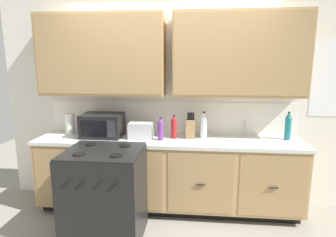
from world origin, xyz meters
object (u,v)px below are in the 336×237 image
(microwave, at_px, (102,125))
(bottle_teal, at_px, (288,126))
(bottle_violet, at_px, (161,129))
(stove_range, at_px, (105,194))
(knife_block, at_px, (190,128))
(toaster, at_px, (141,131))
(paper_towel_roll, at_px, (70,124))
(bottle_red, at_px, (174,127))
(bottle_clear, at_px, (204,125))

(microwave, relative_size, bottle_teal, 1.45)
(bottle_teal, bearing_deg, bottle_violet, -173.81)
(stove_range, distance_m, knife_block, 1.22)
(stove_range, height_order, microwave, microwave)
(stove_range, bearing_deg, toaster, 67.07)
(toaster, bearing_deg, bottle_violet, -11.16)
(microwave, distance_m, toaster, 0.48)
(knife_block, xyz_separation_m, paper_towel_roll, (-1.52, 0.05, 0.01))
(paper_towel_roll, bearing_deg, knife_block, -1.82)
(stove_range, distance_m, toaster, 0.85)
(bottle_teal, bearing_deg, bottle_red, -177.28)
(stove_range, xyz_separation_m, bottle_violet, (0.50, 0.56, 0.56))
(knife_block, bearing_deg, bottle_clear, 1.50)
(microwave, distance_m, bottle_teal, 2.20)
(bottle_clear, bearing_deg, bottle_teal, 1.47)
(bottle_red, bearing_deg, stove_range, -134.53)
(toaster, xyz_separation_m, bottle_teal, (1.72, 0.11, 0.07))
(paper_towel_roll, bearing_deg, toaster, -8.02)
(microwave, relative_size, paper_towel_roll, 1.85)
(bottle_clear, bearing_deg, bottle_violet, -164.88)
(microwave, bearing_deg, paper_towel_roll, 168.72)
(toaster, relative_size, paper_towel_roll, 1.08)
(toaster, relative_size, bottle_clear, 0.87)
(knife_block, distance_m, bottle_teal, 1.13)
(bottle_red, height_order, bottle_clear, bottle_clear)
(bottle_red, bearing_deg, bottle_teal, 2.72)
(toaster, distance_m, knife_block, 0.59)
(microwave, height_order, bottle_red, bottle_red)
(knife_block, xyz_separation_m, bottle_clear, (0.15, 0.00, 0.04))
(knife_block, xyz_separation_m, bottle_teal, (1.13, 0.03, 0.05))
(bottle_violet, bearing_deg, microwave, 172.97)
(knife_block, relative_size, bottle_clear, 0.97)
(knife_block, height_order, bottle_violet, knife_block)
(bottle_red, relative_size, bottle_violet, 1.05)
(bottle_teal, distance_m, bottle_clear, 0.98)
(knife_block, relative_size, bottle_violet, 1.16)
(bottle_red, xyz_separation_m, bottle_violet, (-0.15, -0.10, -0.01))
(knife_block, height_order, bottle_teal, bottle_teal)
(toaster, bearing_deg, bottle_clear, 6.69)
(stove_range, distance_m, bottle_red, 1.09)
(toaster, distance_m, bottle_clear, 0.75)
(knife_block, height_order, bottle_clear, bottle_clear)
(toaster, xyz_separation_m, knife_block, (0.59, 0.08, 0.02))
(stove_range, height_order, bottle_red, bottle_red)
(bottle_teal, bearing_deg, bottle_clear, -178.53)
(microwave, distance_m, knife_block, 1.07)
(bottle_violet, bearing_deg, knife_block, 20.80)
(bottle_teal, xyz_separation_m, bottle_violet, (-1.48, -0.16, -0.03))
(toaster, bearing_deg, stove_range, -112.93)
(bottle_clear, height_order, bottle_violet, bottle_clear)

